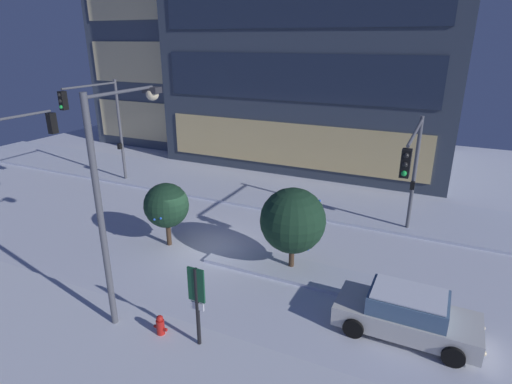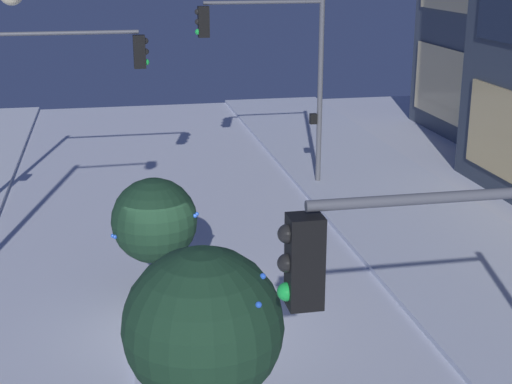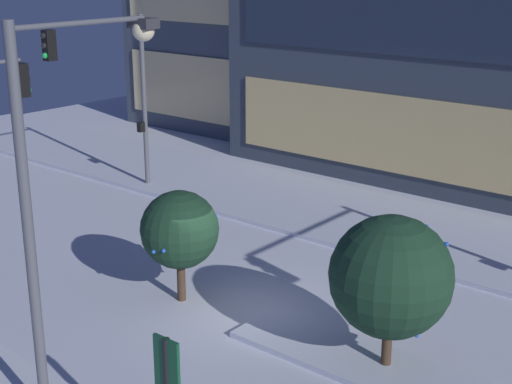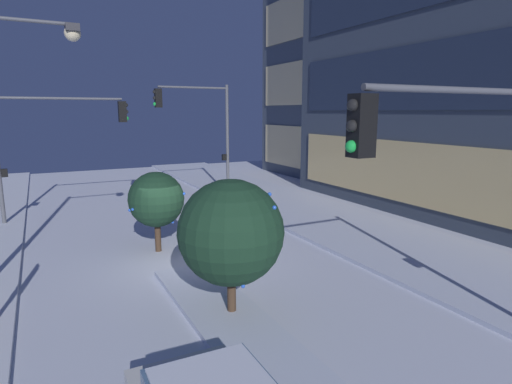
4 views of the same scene
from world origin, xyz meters
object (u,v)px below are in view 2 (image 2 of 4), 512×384
at_px(decorated_tree_median, 203,326).
at_px(decorated_tree_left_of_median, 154,221).
at_px(traffic_light_corner_near_left, 36,86).
at_px(traffic_light_corner_far_left, 275,60).

height_order(decorated_tree_median, decorated_tree_left_of_median, decorated_tree_median).
distance_m(traffic_light_corner_near_left, decorated_tree_left_of_median, 7.59).
relative_size(traffic_light_corner_far_left, decorated_tree_left_of_median, 2.23).
xyz_separation_m(decorated_tree_median, decorated_tree_left_of_median, (-5.85, -0.38, -0.24)).
xyz_separation_m(traffic_light_corner_near_left, decorated_tree_left_of_median, (6.62, 2.99, -2.17)).
distance_m(traffic_light_corner_near_left, decorated_tree_median, 13.06).
bearing_deg(traffic_light_corner_near_left, decorated_tree_median, -74.86).
xyz_separation_m(traffic_light_corner_far_left, decorated_tree_left_of_median, (8.23, -4.74, -2.54)).
height_order(traffic_light_corner_near_left, decorated_tree_left_of_median, traffic_light_corner_near_left).
bearing_deg(decorated_tree_median, traffic_light_corner_near_left, -164.86).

